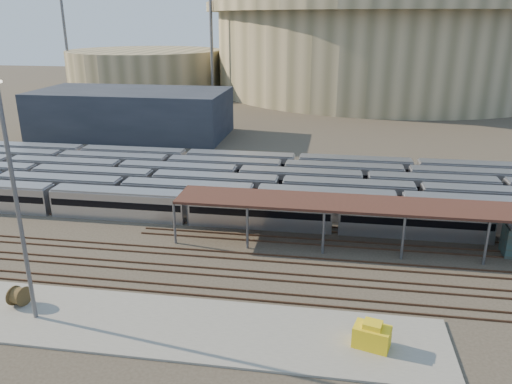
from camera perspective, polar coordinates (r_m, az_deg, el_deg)
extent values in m
plane|color=#383026|center=(56.66, -1.79, -6.94)|extent=(420.00, 420.00, 0.00)
cube|color=gray|center=(45.34, -11.91, -14.54)|extent=(50.00, 9.00, 0.20)
cube|color=#B5B6BB|center=(64.94, -7.74, -1.85)|extent=(112.00, 2.90, 3.60)
cube|color=#B5B6BB|center=(67.04, -0.09, -0.98)|extent=(112.00, 2.90, 3.60)
cube|color=#B5B6BB|center=(70.59, 2.79, 0.06)|extent=(112.00, 2.90, 3.60)
cube|color=#B5B6BB|center=(75.52, -2.07, 1.37)|extent=(112.00, 2.90, 3.60)
cube|color=#B5B6BB|center=(78.59, 3.08, 2.07)|extent=(112.00, 2.90, 3.60)
cube|color=#B5B6BB|center=(82.44, 4.67, 2.86)|extent=(112.00, 2.90, 3.60)
cylinder|color=#5B5C60|center=(58.67, -9.29, -3.56)|extent=(0.30, 0.30, 5.00)
cylinder|color=#5B5C60|center=(63.43, -7.80, -1.70)|extent=(0.30, 0.30, 5.00)
cylinder|color=#5B5C60|center=(56.67, -1.00, -4.14)|extent=(0.30, 0.30, 5.00)
cylinder|color=#5B5C60|center=(61.59, -0.13, -2.16)|extent=(0.30, 0.30, 5.00)
cylinder|color=#5B5C60|center=(55.93, 7.71, -4.65)|extent=(0.30, 0.30, 5.00)
cylinder|color=#5B5C60|center=(60.91, 7.86, -2.61)|extent=(0.30, 0.30, 5.00)
cylinder|color=#5B5C60|center=(56.49, 16.45, -5.06)|extent=(0.30, 0.30, 5.00)
cylinder|color=#5B5C60|center=(61.43, 15.88, -3.00)|extent=(0.30, 0.30, 5.00)
cylinder|color=#5B5C60|center=(58.32, 24.85, -5.34)|extent=(0.30, 0.30, 5.00)
cylinder|color=#5B5C60|center=(63.12, 23.63, -3.33)|extent=(0.30, 0.30, 5.00)
cube|color=#321D14|center=(58.73, 20.54, -1.78)|extent=(60.00, 6.00, 0.30)
cube|color=#4C3323|center=(55.08, -2.14, -7.65)|extent=(170.00, 0.12, 0.18)
cube|color=#4C3323|center=(56.40, -1.84, -6.97)|extent=(170.00, 0.12, 0.18)
cube|color=#4C3323|center=(51.62, -3.00, -9.63)|extent=(170.00, 0.12, 0.18)
cube|color=#4C3323|center=(52.91, -2.66, -8.85)|extent=(170.00, 0.12, 0.18)
cube|color=#4C3323|center=(48.25, -4.00, -11.89)|extent=(170.00, 0.12, 0.18)
cube|color=#4C3323|center=(49.50, -3.61, -11.00)|extent=(170.00, 0.12, 0.18)
cylinder|color=#9C8D69|center=(190.82, 14.15, 15.42)|extent=(116.00, 116.00, 28.00)
cylinder|color=#9C8D69|center=(190.55, 14.55, 20.07)|extent=(124.00, 124.00, 3.00)
cylinder|color=#9C8D69|center=(193.77, -12.43, 13.52)|extent=(56.00, 56.00, 14.00)
cube|color=#1E232D|center=(115.77, -13.99, 8.77)|extent=(42.00, 20.00, 10.00)
cylinder|color=#5B5C60|center=(164.90, -5.11, 16.78)|extent=(1.00, 1.00, 36.00)
cylinder|color=#5B5C60|center=(194.64, -20.92, 16.02)|extent=(1.00, 1.00, 36.00)
cylinder|color=#5B5C60|center=(210.93, 3.86, 17.34)|extent=(1.00, 1.00, 36.00)
cylinder|color=brown|center=(51.09, -25.43, -10.67)|extent=(1.46, 2.04, 1.84)
cylinder|color=#5B5C60|center=(44.86, -25.57, -1.81)|extent=(0.36, 0.36, 20.25)
cube|color=gold|center=(42.25, 13.09, -15.81)|extent=(3.21, 2.48, 1.77)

